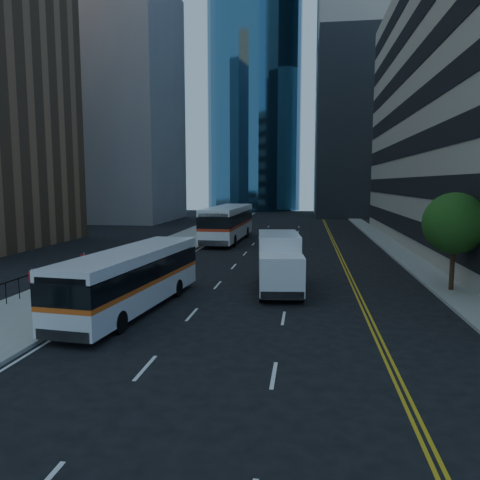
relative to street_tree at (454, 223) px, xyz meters
The scene contains 10 objects.
ground 12.58m from the street_tree, 138.37° to the right, with size 160.00×160.00×0.00m, color black.
sidewalk_west 26.11m from the street_tree, 138.92° to the left, with size 5.00×90.00×0.15m, color gray.
sidewalk_east 17.37m from the street_tree, 90.00° to the left, with size 2.00×90.00×0.15m, color gray.
office_tower_north 69.80m from the street_tree, 82.00° to the left, with size 30.00×28.00×60.00m, color gray.
glass_tower 87.25m from the street_tree, 103.86° to the left, with size 20.00×20.00×80.00m, color #294F6E.
midrise_west 59.14m from the street_tree, 130.06° to the left, with size 18.00×18.00×35.00m, color gray.
street_tree is the anchor object (origin of this frame).
bus_front 16.46m from the street_tree, 159.89° to the right, with size 3.37×10.81×2.74m.
bus_rear 25.24m from the street_tree, 127.27° to the left, with size 3.27×13.37×3.43m.
box_truck 9.26m from the street_tree, behind, with size 2.79×6.44×2.99m.
Camera 1 is at (1.37, -17.41, 5.71)m, focal length 35.00 mm.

